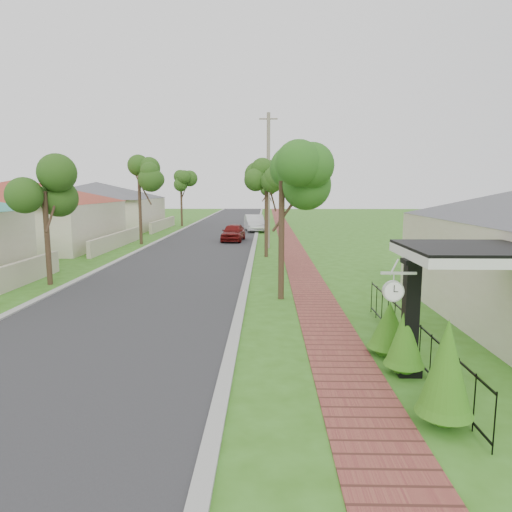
% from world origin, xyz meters
% --- Properties ---
extents(ground, '(160.00, 160.00, 0.00)m').
position_xyz_m(ground, '(0.00, 0.00, 0.00)').
color(ground, '#346818').
rests_on(ground, ground).
extents(road, '(7.00, 120.00, 0.02)m').
position_xyz_m(road, '(-3.00, 20.00, 0.00)').
color(road, '#28282B').
rests_on(road, ground).
extents(kerb_right, '(0.30, 120.00, 0.10)m').
position_xyz_m(kerb_right, '(0.65, 20.00, 0.00)').
color(kerb_right, '#9E9E99').
rests_on(kerb_right, ground).
extents(kerb_left, '(0.30, 120.00, 0.10)m').
position_xyz_m(kerb_left, '(-6.65, 20.00, 0.00)').
color(kerb_left, '#9E9E99').
rests_on(kerb_left, ground).
extents(sidewalk, '(1.50, 120.00, 0.03)m').
position_xyz_m(sidewalk, '(3.25, 20.00, 0.00)').
color(sidewalk, brown).
rests_on(sidewalk, ground).
extents(porch_post, '(0.48, 0.48, 2.52)m').
position_xyz_m(porch_post, '(4.55, -1.00, 1.12)').
color(porch_post, black).
rests_on(porch_post, ground).
extents(picket_fence, '(0.03, 8.02, 1.00)m').
position_xyz_m(picket_fence, '(4.90, -0.00, 0.53)').
color(picket_fence, black).
rests_on(picket_fence, ground).
extents(street_trees, '(10.70, 37.65, 5.89)m').
position_xyz_m(street_trees, '(-2.87, 26.84, 4.54)').
color(street_trees, '#382619').
rests_on(street_trees, ground).
extents(hedge_row, '(0.89, 4.29, 1.99)m').
position_xyz_m(hedge_row, '(4.45, -1.41, 0.76)').
color(hedge_row, '#296B15').
rests_on(hedge_row, ground).
extents(far_house_red, '(15.56, 15.56, 4.60)m').
position_xyz_m(far_house_red, '(-14.97, 20.00, 2.34)').
color(far_house_red, beige).
rests_on(far_house_red, ground).
extents(far_house_grey, '(15.56, 15.56, 4.60)m').
position_xyz_m(far_house_grey, '(-14.97, 34.00, 2.34)').
color(far_house_grey, beige).
rests_on(far_house_grey, ground).
extents(parked_car_red, '(1.83, 3.96, 1.32)m').
position_xyz_m(parked_car_red, '(-1.00, 23.98, 0.66)').
color(parked_car_red, maroon).
rests_on(parked_car_red, ground).
extents(parked_car_white, '(2.23, 4.77, 1.51)m').
position_xyz_m(parked_car_white, '(0.40, 32.15, 0.76)').
color(parked_car_white, silver).
rests_on(parked_car_white, ground).
extents(near_tree, '(2.10, 2.10, 5.40)m').
position_xyz_m(near_tree, '(2.04, 5.73, 4.30)').
color(near_tree, '#382619').
rests_on(near_tree, ground).
extents(utility_pole, '(1.20, 0.24, 8.82)m').
position_xyz_m(utility_pole, '(1.62, 20.00, 4.47)').
color(utility_pole, gray).
rests_on(utility_pole, ground).
extents(station_clock, '(0.71, 0.13, 0.60)m').
position_xyz_m(station_clock, '(4.06, -1.40, 1.95)').
color(station_clock, silver).
rests_on(station_clock, ground).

